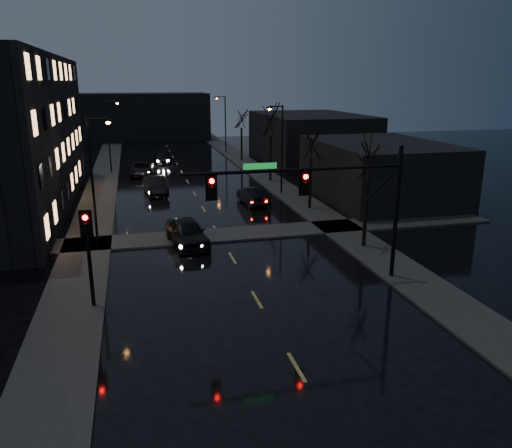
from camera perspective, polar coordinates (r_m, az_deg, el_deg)
ground at (r=17.43m, az=6.83°, el=-19.31°), size 160.00×160.00×0.00m
sidewalk_left at (r=49.35m, az=-17.34°, el=3.63°), size 3.00×140.00×0.12m
sidewalk_right at (r=51.14m, az=2.05°, el=4.76°), size 3.00×140.00×0.12m
sidewalk_cross at (r=33.67m, az=-4.21°, el=-1.26°), size 40.00×3.00×0.12m
commercial_right_near at (r=45.02m, az=13.93°, el=5.92°), size 10.00×14.00×5.00m
commercial_right_far at (r=65.53m, az=6.19°, el=9.77°), size 12.00×18.00×6.00m
far_block at (r=91.45m, az=-12.67°, el=11.87°), size 22.00×10.00×8.00m
signal_mast at (r=24.57m, az=8.30°, el=3.70°), size 11.11×0.41×7.00m
signal_pole_left at (r=23.41m, az=-18.65°, el=-2.33°), size 0.35×0.41×4.53m
tree_near at (r=30.71m, az=12.86°, el=8.47°), size 3.52×3.52×8.08m
tree_mid_a at (r=39.88m, az=6.38°, el=9.86°), size 3.30×3.30×7.58m
tree_mid_b at (r=51.20m, az=1.71°, el=12.18°), size 3.74×3.74×8.59m
tree_far at (r=64.81m, az=-1.69°, el=12.50°), size 3.43×3.43×7.88m
streetlight_l_near at (r=31.75m, az=-17.91°, el=5.70°), size 1.53×0.28×8.00m
streetlight_l_far at (r=58.51m, az=-16.32°, el=10.23°), size 1.53×0.28×8.00m
streetlight_r_mid at (r=45.40m, az=2.73°, el=9.35°), size 1.53×0.28×8.00m
streetlight_r_far at (r=72.57m, az=-3.69°, el=11.84°), size 1.53×0.28×8.00m
oncoming_car_a at (r=31.75m, az=-7.89°, el=-0.95°), size 2.69×5.25×1.71m
oncoming_car_b at (r=46.85m, az=-11.44°, el=4.35°), size 2.21×5.09×1.63m
oncoming_car_c at (r=56.66m, az=-12.91°, el=6.17°), size 2.73×5.42×1.47m
oncoming_car_d at (r=64.55m, az=-10.71°, el=7.38°), size 2.20×4.59×1.29m
lead_car at (r=42.12m, az=-0.36°, el=3.28°), size 1.94×4.67×1.50m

